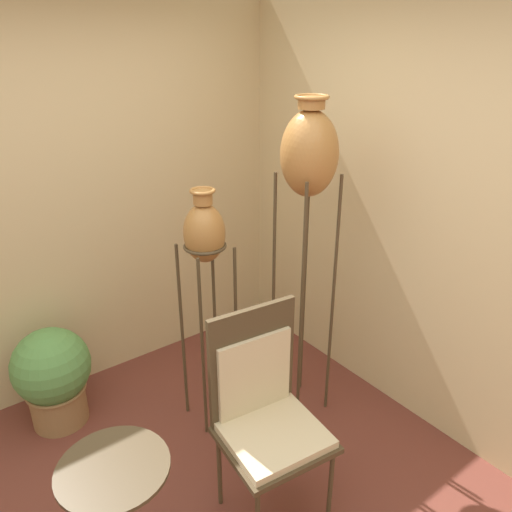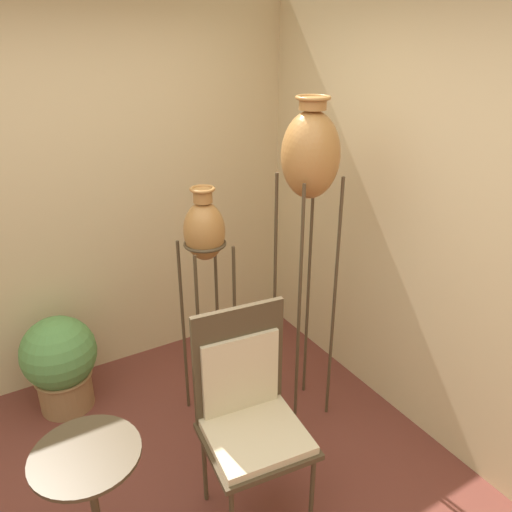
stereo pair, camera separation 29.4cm
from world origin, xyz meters
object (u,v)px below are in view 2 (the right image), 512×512
side_table (92,492)px  potted_plant (60,361)px  vase_stand_medium (205,239)px  chair (249,407)px  vase_stand_tall (310,162)px

side_table → potted_plant: (0.10, 1.33, -0.19)m
vase_stand_medium → side_table: size_ratio=2.01×
chair → potted_plant: size_ratio=1.70×
vase_stand_medium → chair: vase_stand_medium is taller
vase_stand_tall → potted_plant: vase_stand_tall is taller
vase_stand_medium → side_table: 1.40m
chair → potted_plant: bearing=124.4°
side_table → vase_stand_tall: bearing=18.8°
vase_stand_tall → chair: bearing=-145.1°
chair → side_table: 0.79m
chair → potted_plant: (-0.69, 1.30, -0.28)m
vase_stand_medium → potted_plant: 1.34m
chair → side_table: (-0.79, -0.03, -0.09)m
chair → potted_plant: 1.50m
vase_stand_tall → side_table: (-1.45, -0.49, -1.14)m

